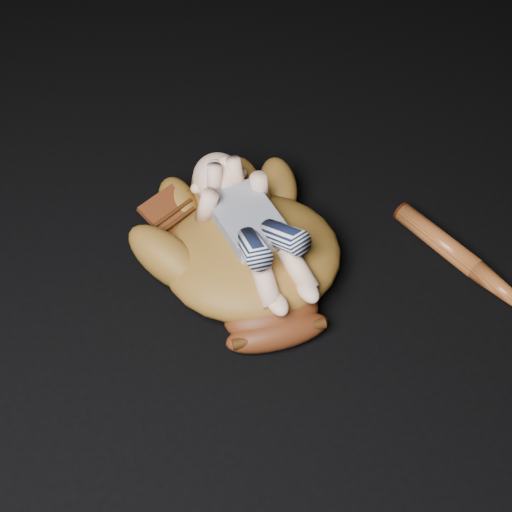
% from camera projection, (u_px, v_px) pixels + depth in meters
% --- Properties ---
extents(baseball_glove, '(0.46, 0.52, 0.16)m').
position_uv_depth(baseball_glove, '(252.00, 249.00, 1.40)').
color(baseball_glove, brown).
rests_on(baseball_glove, ground).
extents(newborn_baby, '(0.23, 0.42, 0.16)m').
position_uv_depth(newborn_baby, '(255.00, 227.00, 1.36)').
color(newborn_baby, beige).
rests_on(newborn_baby, baseball_glove).
extents(baseball_bat, '(0.19, 0.46, 0.04)m').
position_uv_depth(baseball_bat, '(486.00, 277.00, 1.42)').
color(baseball_bat, '#92441C').
rests_on(baseball_bat, ground).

